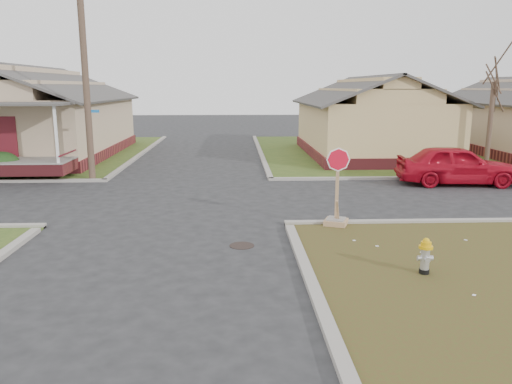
{
  "coord_description": "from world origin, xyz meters",
  "views": [
    {
      "loc": [
        2.05,
        -12.82,
        4.04
      ],
      "look_at": [
        2.63,
        1.0,
        1.1
      ],
      "focal_mm": 35.0,
      "sensor_mm": 36.0,
      "label": 1
    }
  ],
  "objects_px": {
    "stop_sign": "(336,208)",
    "red_sedan": "(456,165)",
    "fire_hydrant": "(425,254)",
    "utility_pole": "(85,71)"
  },
  "relations": [
    {
      "from": "stop_sign",
      "to": "fire_hydrant",
      "type": "bearing_deg",
      "value": -51.64
    },
    {
      "from": "fire_hydrant",
      "to": "red_sedan",
      "type": "bearing_deg",
      "value": 64.38
    },
    {
      "from": "stop_sign",
      "to": "utility_pole",
      "type": "bearing_deg",
      "value": 162.48
    },
    {
      "from": "utility_pole",
      "to": "stop_sign",
      "type": "bearing_deg",
      "value": -39.84
    },
    {
      "from": "stop_sign",
      "to": "red_sedan",
      "type": "xyz_separation_m",
      "value": [
        6.29,
        6.17,
        0.28
      ]
    },
    {
      "from": "fire_hydrant",
      "to": "stop_sign",
      "type": "distance_m",
      "value": 4.12
    },
    {
      "from": "fire_hydrant",
      "to": "red_sedan",
      "type": "xyz_separation_m",
      "value": [
        5.15,
        10.13,
        0.33
      ]
    },
    {
      "from": "utility_pole",
      "to": "fire_hydrant",
      "type": "xyz_separation_m",
      "value": [
        10.34,
        -11.64,
        -4.17
      ]
    },
    {
      "from": "red_sedan",
      "to": "stop_sign",
      "type": "bearing_deg",
      "value": 139.6
    },
    {
      "from": "fire_hydrant",
      "to": "stop_sign",
      "type": "xyz_separation_m",
      "value": [
        -1.14,
        3.96,
        0.05
      ]
    }
  ]
}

